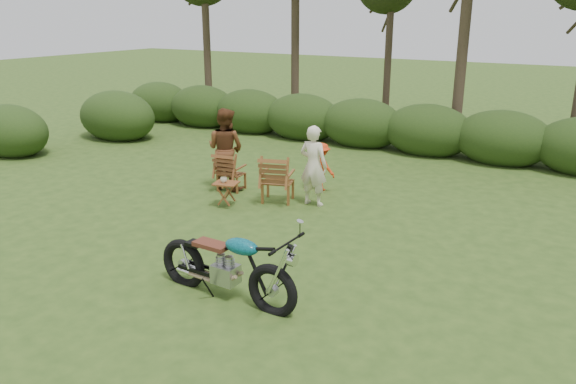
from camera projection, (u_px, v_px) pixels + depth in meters
The scene contains 10 objects.
ground at pixel (244, 276), 8.49m from camera, with size 80.00×80.00×0.00m, color #2B4617.
tree_line at pixel (464, 12), 15.05m from camera, with size 22.52×11.62×8.14m.
motorcycle at pixel (227, 297), 7.88m from camera, with size 2.18×0.83×1.25m, color #0C8EA4, non-canonical shape.
lawn_chair_right at pixel (278, 201), 11.85m from camera, with size 0.70×0.70×1.01m, color brown, non-canonical shape.
lawn_chair_left at pixel (232, 190), 12.59m from camera, with size 0.61×0.61×0.88m, color brown, non-canonical shape.
side_table at pixel (226, 194), 11.45m from camera, with size 0.49×0.42×0.51m, color #5A2B16, non-canonical shape.
cup at pixel (224, 180), 11.36m from camera, with size 0.13×0.13×0.11m, color beige.
adult_a at pixel (313, 204), 11.65m from camera, with size 0.61×0.40×1.66m, color #EEE2C4.
adult_b at pixel (227, 188), 12.71m from camera, with size 0.89×0.69×1.82m, color #5A3119.
child at pixel (321, 190), 12.59m from camera, with size 0.70×0.40×1.08m, color red.
Camera 1 is at (4.48, -6.28, 3.83)m, focal length 35.00 mm.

